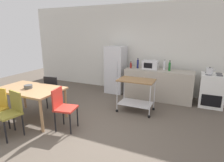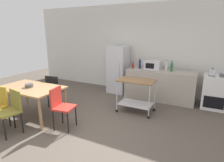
# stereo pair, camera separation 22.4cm
# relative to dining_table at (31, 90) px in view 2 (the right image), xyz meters

# --- Properties ---
(ground_plane) EXTENTS (12.00, 12.00, 0.00)m
(ground_plane) POSITION_rel_dining_table_xyz_m (1.55, 0.00, -0.67)
(ground_plane) COLOR brown
(back_wall) EXTENTS (8.40, 0.12, 2.90)m
(back_wall) POSITION_rel_dining_table_xyz_m (1.55, 3.20, 0.78)
(back_wall) COLOR silver
(back_wall) RESTS_ON ground_plane
(kitchen_counter) EXTENTS (2.00, 0.64, 0.90)m
(kitchen_counter) POSITION_rel_dining_table_xyz_m (2.45, 2.60, -0.22)
(kitchen_counter) COLOR #A89E8E
(kitchen_counter) RESTS_ON ground_plane
(dining_table) EXTENTS (1.50, 0.90, 0.75)m
(dining_table) POSITION_rel_dining_table_xyz_m (0.00, 0.00, 0.00)
(dining_table) COLOR #A37A51
(dining_table) RESTS_ON ground_plane
(chair_olive) EXTENTS (0.46, 0.46, 0.89)m
(chair_olive) POSITION_rel_dining_table_xyz_m (0.25, -0.71, -0.15)
(chair_olive) COLOR olive
(chair_olive) RESTS_ON ground_plane
(chair_black) EXTENTS (0.45, 0.45, 0.89)m
(chair_black) POSITION_rel_dining_table_xyz_m (0.05, 0.72, -0.15)
(chair_black) COLOR black
(chair_black) RESTS_ON ground_plane
(chair_red) EXTENTS (0.46, 0.46, 0.89)m
(chair_red) POSITION_rel_dining_table_xyz_m (1.00, -0.09, -0.15)
(chair_red) COLOR #B72D23
(chair_red) RESTS_ON ground_plane
(stove_oven) EXTENTS (0.60, 0.61, 0.92)m
(stove_oven) POSITION_rel_dining_table_xyz_m (3.90, 2.62, -0.22)
(stove_oven) COLOR white
(stove_oven) RESTS_ON ground_plane
(refrigerator) EXTENTS (0.60, 0.63, 1.55)m
(refrigerator) POSITION_rel_dining_table_xyz_m (1.00, 2.70, 0.10)
(refrigerator) COLOR silver
(refrigerator) RESTS_ON ground_plane
(kitchen_cart) EXTENTS (0.91, 0.57, 0.85)m
(kitchen_cart) POSITION_rel_dining_table_xyz_m (2.11, 1.41, -0.10)
(kitchen_cart) COLOR brown
(kitchen_cart) RESTS_ON ground_plane
(bottle_soy_sauce) EXTENTS (0.06, 0.06, 0.21)m
(bottle_soy_sauce) POSITION_rel_dining_table_xyz_m (1.58, 2.55, 0.31)
(bottle_soy_sauce) COLOR maroon
(bottle_soy_sauce) RESTS_ON kitchen_counter
(bottle_soda) EXTENTS (0.06, 0.06, 0.31)m
(bottle_soda) POSITION_rel_dining_table_xyz_m (1.78, 2.62, 0.37)
(bottle_soda) COLOR navy
(bottle_soda) RESTS_ON kitchen_counter
(microwave) EXTENTS (0.46, 0.35, 0.26)m
(microwave) POSITION_rel_dining_table_xyz_m (2.17, 2.67, 0.36)
(microwave) COLOR silver
(microwave) RESTS_ON kitchen_counter
(bottle_vinegar) EXTENTS (0.07, 0.07, 0.30)m
(bottle_vinegar) POSITION_rel_dining_table_xyz_m (2.58, 2.68, 0.36)
(bottle_vinegar) COLOR silver
(bottle_vinegar) RESTS_ON kitchen_counter
(bottle_hot_sauce) EXTENTS (0.07, 0.07, 0.30)m
(bottle_hot_sauce) POSITION_rel_dining_table_xyz_m (2.74, 2.62, 0.36)
(bottle_hot_sauce) COLOR #1E6628
(bottle_hot_sauce) RESTS_ON kitchen_counter
(fruit_bowl) EXTENTS (0.19, 0.19, 0.08)m
(fruit_bowl) POSITION_rel_dining_table_xyz_m (-0.02, -0.02, 0.12)
(fruit_bowl) COLOR #4C4C4C
(fruit_bowl) RESTS_ON dining_table
(kettle) EXTENTS (0.24, 0.17, 0.19)m
(kettle) POSITION_rel_dining_table_xyz_m (3.78, 2.52, 0.33)
(kettle) COLOR silver
(kettle) RESTS_ON stove_oven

